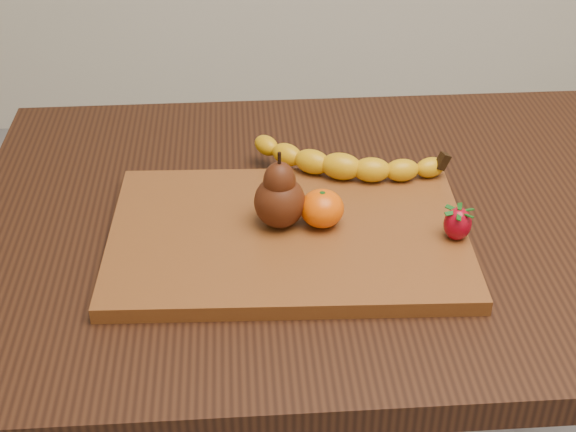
{
  "coord_description": "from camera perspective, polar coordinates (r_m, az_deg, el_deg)",
  "views": [
    {
      "loc": [
        -0.14,
        -0.89,
        1.36
      ],
      "look_at": [
        -0.08,
        -0.06,
        0.8
      ],
      "focal_mm": 50.0,
      "sensor_mm": 36.0,
      "label": 1
    }
  ],
  "objects": [
    {
      "name": "mandarin",
      "position": [
        1.01,
        2.43,
        0.54
      ],
      "size": [
        0.06,
        0.06,
        0.05
      ],
      "primitive_type": "ellipsoid",
      "rotation": [
        0.0,
        0.0,
        0.17
      ],
      "color": "#E45102",
      "rests_on": "cutting_board"
    },
    {
      "name": "banana",
      "position": [
        1.11,
        3.8,
        3.55
      ],
      "size": [
        0.25,
        0.14,
        0.04
      ],
      "primitive_type": null,
      "rotation": [
        0.0,
        0.0,
        -0.34
      ],
      "color": "#DCA10A",
      "rests_on": "cutting_board"
    },
    {
      "name": "pear",
      "position": [
        1.0,
        -0.6,
        1.91
      ],
      "size": [
        0.08,
        0.08,
        0.1
      ],
      "primitive_type": null,
      "rotation": [
        0.0,
        0.0,
        0.32
      ],
      "color": "#431B0A",
      "rests_on": "cutting_board"
    },
    {
      "name": "cutting_board",
      "position": [
        1.02,
        0.0,
        -1.4
      ],
      "size": [
        0.46,
        0.32,
        0.02
      ],
      "primitive_type": "cube",
      "rotation": [
        0.0,
        0.0,
        -0.04
      ],
      "color": "brown",
      "rests_on": "table"
    },
    {
      "name": "table",
      "position": [
        1.14,
        3.65,
        -3.82
      ],
      "size": [
        1.0,
        0.7,
        0.76
      ],
      "color": "black",
      "rests_on": "ground"
    },
    {
      "name": "strawberry",
      "position": [
        1.01,
        11.98,
        -0.46
      ],
      "size": [
        0.04,
        0.04,
        0.04
      ],
      "primitive_type": null,
      "rotation": [
        0.0,
        0.0,
        0.24
      ],
      "color": "#980415",
      "rests_on": "cutting_board"
    }
  ]
}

